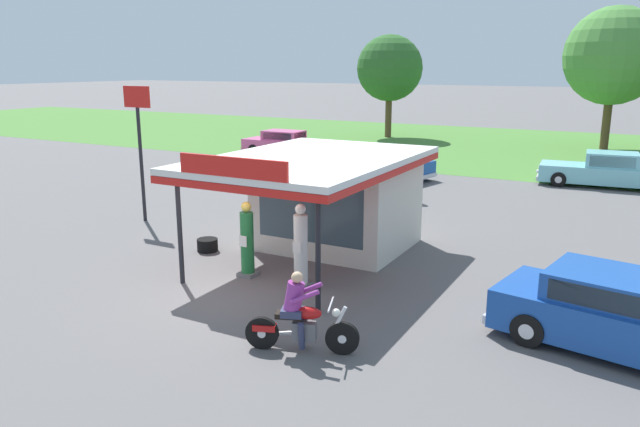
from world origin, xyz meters
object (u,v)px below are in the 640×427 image
Objects in this scene: featured_classic_sedan at (637,320)px; roadside_pole_sign at (139,130)px; parked_car_back_row_far_left at (605,171)px; parked_car_second_row_spare at (286,144)px; spare_tire_stack at (207,245)px; motorcycle_with_rider at (300,319)px; gas_pump_nearside at (247,242)px; bystander_admiring_sedan at (412,182)px; gas_pump_offside at (301,249)px; parked_car_back_row_centre_right at (383,163)px.

roadside_pole_sign reaches higher than featured_classic_sedan.
parked_car_back_row_far_left reaches higher than featured_classic_sedan.
roadside_pole_sign reaches higher than parked_car_back_row_far_left.
roadside_pole_sign reaches higher than parked_car_second_row_spare.
featured_classic_sedan is 11.19m from spare_tire_stack.
parked_car_second_row_spare is 0.97× the size of parked_car_back_row_far_left.
roadside_pole_sign is at bearing -133.49° from parked_car_back_row_far_left.
parked_car_back_row_far_left is at bearing 46.51° from roadside_pole_sign.
motorcycle_with_rider is at bearing -57.76° from parked_car_second_row_spare.
parked_car_second_row_spare is 9.19× the size of spare_tire_stack.
featured_classic_sedan reaches higher than spare_tire_stack.
bystander_admiring_sedan is (0.62, 10.30, -0.11)m from gas_pump_nearside.
gas_pump_offside is 1.00× the size of motorcycle_with_rider.
gas_pump_nearside is 3.24× the size of spare_tire_stack.
gas_pump_offside is 10.35m from bystander_admiring_sedan.
parked_car_back_row_far_left reaches higher than spare_tire_stack.
gas_pump_offside is 3.44× the size of spare_tire_stack.
spare_tire_stack is at bearing 143.04° from motorcycle_with_rider.
parked_car_back_row_centre_right is at bearing -165.60° from parked_car_back_row_far_left.
bystander_admiring_sedan is 9.57m from spare_tire_stack.
parked_car_second_row_spare is at bearing 119.00° from gas_pump_nearside.
parked_car_back_row_centre_right is at bearing 90.90° from spare_tire_stack.
featured_classic_sedan is 9.37× the size of spare_tire_stack.
motorcycle_with_rider is at bearing -78.63° from bystander_admiring_sedan.
gas_pump_offside is (1.57, 0.00, 0.06)m from gas_pump_nearside.
featured_classic_sedan is 1.03× the size of parked_car_back_row_centre_right.
bystander_admiring_sedan is at bearing 95.27° from gas_pump_offside.
parked_car_back_row_far_left reaches higher than parked_car_second_row_spare.
parked_car_back_row_centre_right reaches higher than spare_tire_stack.
parked_car_back_row_centre_right is 0.96× the size of parked_car_back_row_far_left.
parked_car_second_row_spare is (-7.76, 3.74, 0.01)m from parked_car_back_row_centre_right.
motorcycle_with_rider is at bearing -42.23° from gas_pump_nearside.
parked_car_second_row_spare reaches higher than spare_tire_stack.
bystander_admiring_sedan is (-8.21, 10.44, 0.08)m from featured_classic_sedan.
motorcycle_with_rider is at bearing -36.96° from spare_tire_stack.
motorcycle_with_rider is 0.45× the size of roadside_pole_sign.
motorcycle_with_rider is 0.38× the size of parked_car_second_row_spare.
parked_car_second_row_spare is at bearing 135.71° from featured_classic_sedan.
parked_car_second_row_spare is (-11.82, 18.48, -0.27)m from gas_pump_offside.
spare_tire_stack is (-2.27, 1.20, -0.71)m from gas_pump_nearside.
gas_pump_nearside is at bearing -27.79° from spare_tire_stack.
bystander_admiring_sedan is 0.33× the size of roadside_pole_sign.
featured_classic_sedan is 1.02× the size of parked_car_second_row_spare.
gas_pump_offside is at bearing -84.73° from bystander_admiring_sedan.
motorcycle_with_rider is 18.64m from parked_car_back_row_centre_right.
bystander_admiring_sedan is 10.45m from roadside_pole_sign.
gas_pump_nearside is 10.32m from bystander_admiring_sedan.
gas_pump_nearside is at bearing -80.44° from parked_car_back_row_centre_right.
parked_car_back_row_far_left is at bearing 59.61° from spare_tire_stack.
motorcycle_with_rider reaches higher than bystander_admiring_sedan.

